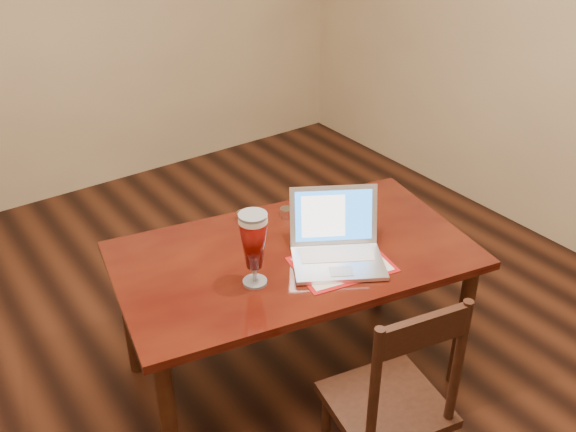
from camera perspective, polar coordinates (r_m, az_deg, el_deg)
ground at (r=2.92m, az=-2.23°, el=-17.29°), size 5.00×5.00×0.00m
dining_table at (r=2.68m, az=0.58°, el=-4.50°), size 1.59×1.09×0.99m
dining_chair at (r=2.39m, az=9.19°, el=-16.20°), size 0.46×0.44×0.93m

